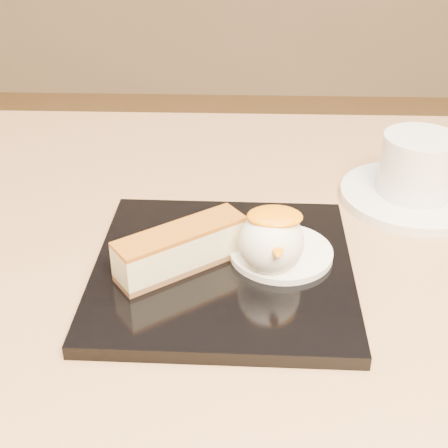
{
  "coord_description": "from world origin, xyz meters",
  "views": [
    {
      "loc": [
        -0.04,
        -0.42,
        1.04
      ],
      "look_at": [
        -0.05,
        0.04,
        0.76
      ],
      "focal_mm": 50.0,
      "sensor_mm": 36.0,
      "label": 1
    }
  ],
  "objects_px": {
    "table": "(275,417)",
    "coffee_cup": "(420,164)",
    "dessert_plate": "(223,270)",
    "saucer": "(412,196)",
    "ice_cream_scoop": "(271,242)",
    "cheesecake": "(181,248)"
  },
  "relations": [
    {
      "from": "dessert_plate",
      "to": "coffee_cup",
      "type": "distance_m",
      "value": 0.24
    },
    {
      "from": "saucer",
      "to": "table",
      "type": "bearing_deg",
      "value": -131.82
    },
    {
      "from": "dessert_plate",
      "to": "cheesecake",
      "type": "height_order",
      "value": "cheesecake"
    },
    {
      "from": "cheesecake",
      "to": "ice_cream_scoop",
      "type": "xyz_separation_m",
      "value": [
        0.08,
        -0.0,
        0.01
      ]
    },
    {
      "from": "dessert_plate",
      "to": "saucer",
      "type": "distance_m",
      "value": 0.24
    },
    {
      "from": "table",
      "to": "coffee_cup",
      "type": "bearing_deg",
      "value": 47.75
    },
    {
      "from": "ice_cream_scoop",
      "to": "coffee_cup",
      "type": "height_order",
      "value": "coffee_cup"
    },
    {
      "from": "table",
      "to": "saucer",
      "type": "xyz_separation_m",
      "value": [
        0.14,
        0.16,
        0.16
      ]
    },
    {
      "from": "saucer",
      "to": "coffee_cup",
      "type": "height_order",
      "value": "coffee_cup"
    },
    {
      "from": "dessert_plate",
      "to": "saucer",
      "type": "relative_size",
      "value": 1.47
    },
    {
      "from": "dessert_plate",
      "to": "saucer",
      "type": "bearing_deg",
      "value": 36.14
    },
    {
      "from": "coffee_cup",
      "to": "cheesecake",
      "type": "bearing_deg",
      "value": -139.11
    },
    {
      "from": "cheesecake",
      "to": "coffee_cup",
      "type": "bearing_deg",
      "value": -4.04
    },
    {
      "from": "table",
      "to": "ice_cream_scoop",
      "type": "height_order",
      "value": "ice_cream_scoop"
    },
    {
      "from": "table",
      "to": "cheesecake",
      "type": "height_order",
      "value": "cheesecake"
    },
    {
      "from": "table",
      "to": "coffee_cup",
      "type": "distance_m",
      "value": 0.29
    },
    {
      "from": "dessert_plate",
      "to": "saucer",
      "type": "xyz_separation_m",
      "value": [
        0.19,
        0.14,
        -0.0
      ]
    },
    {
      "from": "cheesecake",
      "to": "dessert_plate",
      "type": "bearing_deg",
      "value": -28.27
    },
    {
      "from": "ice_cream_scoop",
      "to": "dessert_plate",
      "type": "bearing_deg",
      "value": 172.87
    },
    {
      "from": "cheesecake",
      "to": "saucer",
      "type": "bearing_deg",
      "value": -3.77
    },
    {
      "from": "cheesecake",
      "to": "saucer",
      "type": "xyz_separation_m",
      "value": [
        0.23,
        0.15,
        -0.03
      ]
    },
    {
      "from": "cheesecake",
      "to": "saucer",
      "type": "distance_m",
      "value": 0.27
    }
  ]
}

